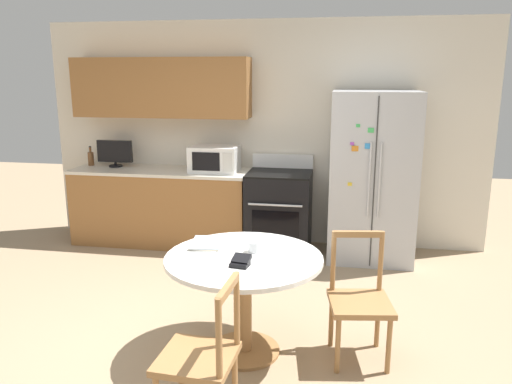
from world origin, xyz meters
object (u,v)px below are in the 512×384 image
countertop_tv (115,152)px  wallet (241,262)px  refrigerator (372,177)px  oven_range (279,211)px  microwave (215,159)px  dining_chair_right (359,301)px  candle_glass (254,247)px  dining_chair_near (202,358)px  counter_bottle (91,158)px

countertop_tv → wallet: (2.06, -2.49, -0.30)m
refrigerator → oven_range: bearing=177.3°
oven_range → microwave: microwave is taller
dining_chair_right → candle_glass: bearing=-10.9°
dining_chair_right → candle_glass: size_ratio=9.56×
refrigerator → microwave: (-1.77, 0.07, 0.13)m
oven_range → wallet: size_ratio=7.51×
countertop_tv → oven_range: bearing=-2.8°
microwave → dining_chair_near: bearing=-76.9°
microwave → candle_glass: 2.30m
microwave → wallet: microwave is taller
countertop_tv → dining_chair_right: (2.86, -2.23, -0.64)m
candle_glass → refrigerator: bearing=65.9°
dining_chair_near → candle_glass: dining_chair_near is taller
refrigerator → counter_bottle: refrigerator is taller
candle_glass → wallet: (-0.04, -0.28, -0.01)m
refrigerator → dining_chair_near: size_ratio=2.02×
wallet → dining_chair_right: bearing=17.5°
refrigerator → countertop_tv: refrigerator is taller
countertop_tv → counter_bottle: size_ratio=1.83×
oven_range → candle_glass: 2.13m
refrigerator → oven_range: 1.11m
candle_glass → countertop_tv: bearing=133.6°
counter_bottle → dining_chair_right: 3.96m
refrigerator → oven_range: refrigerator is taller
wallet → countertop_tv: bearing=129.7°
countertop_tv → dining_chair_near: countertop_tv is taller
dining_chair_near → countertop_tv: bearing=35.5°
countertop_tv → candle_glass: bearing=-46.4°
dining_chair_near → wallet: bearing=-4.9°
microwave → dining_chair_near: microwave is taller
refrigerator → counter_bottle: (-3.37, 0.18, 0.08)m
microwave → dining_chair_right: (1.61, -2.15, -0.61)m
microwave → countertop_tv: countertop_tv is taller
countertop_tv → candle_glass: size_ratio=4.58×
microwave → counter_bottle: 1.60m
oven_range → counter_bottle: counter_bottle is taller
wallet → microwave: bearing=108.5°
dining_chair_right → dining_chair_near: bearing=36.0°
microwave → counter_bottle: bearing=175.8°
counter_bottle → candle_glass: size_ratio=2.51×
refrigerator → candle_glass: (-0.92, -2.06, -0.13)m
refrigerator → candle_glass: bearing=-114.1°
refrigerator → microwave: bearing=177.9°
oven_range → dining_chair_near: oven_range is taller
refrigerator → candle_glass: size_ratio=19.34×
counter_bottle → wallet: 3.49m
microwave → wallet: 2.55m
counter_bottle → wallet: (2.40, -2.52, -0.22)m
countertop_tv → dining_chair_right: countertop_tv is taller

